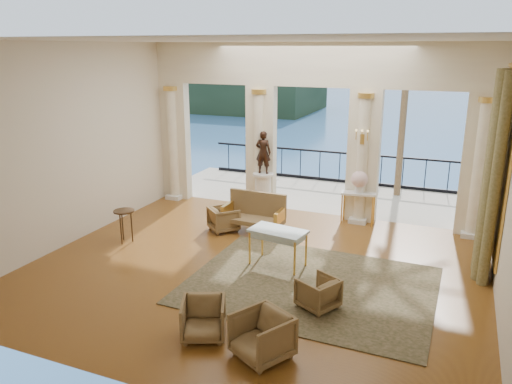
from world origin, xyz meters
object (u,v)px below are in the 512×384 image
at_px(settee, 255,213).
at_px(side_table, 124,215).
at_px(armchair_c, 318,291).
at_px(statue, 263,152).
at_px(armchair_a, 203,317).
at_px(game_table, 278,234).
at_px(armchair_b, 262,334).
at_px(armchair_d, 224,218).
at_px(console_table, 358,198).
at_px(pedestal, 263,193).

bearing_deg(settee, side_table, -143.88).
height_order(armchair_c, statue, statue).
relative_size(armchair_a, statue, 0.60).
bearing_deg(game_table, armchair_a, -84.62).
relative_size(armchair_b, armchair_d, 1.14).
height_order(armchair_c, side_table, side_table).
bearing_deg(settee, console_table, 36.33).
distance_m(armchair_a, armchair_b, 1.05).
height_order(armchair_b, armchair_d, armchair_b).
distance_m(settee, game_table, 2.04).
relative_size(armchair_a, armchair_d, 1.03).
bearing_deg(side_table, game_table, 1.94).
height_order(armchair_d, statue, statue).
xyz_separation_m(statue, console_table, (2.59, 0.05, -0.98)).
xyz_separation_m(armchair_c, settee, (-2.44, 3.02, 0.17)).
xyz_separation_m(pedestal, side_table, (-2.14, -3.27, 0.14)).
distance_m(settee, side_table, 3.09).
bearing_deg(game_table, armchair_b, -65.58).
xyz_separation_m(armchair_b, game_table, (-0.88, 3.09, 0.32)).
bearing_deg(pedestal, settee, -75.59).
distance_m(game_table, pedestal, 3.53).
distance_m(armchair_c, statue, 5.51).
relative_size(armchair_d, pedestal, 0.61).
bearing_deg(statue, side_table, 51.95).
bearing_deg(armchair_b, game_table, 135.13).
xyz_separation_m(armchair_a, armchair_d, (-1.78, 4.36, -0.01)).
bearing_deg(side_table, pedestal, 56.84).
height_order(armchair_a, statue, statue).
xyz_separation_m(armchair_c, statue, (-2.82, 4.53, 1.36)).
bearing_deg(pedestal, game_table, -63.36).
height_order(armchair_c, settee, settee).
relative_size(pedestal, statue, 0.95).
height_order(armchair_d, console_table, console_table).
bearing_deg(game_table, statue, 125.09).
bearing_deg(armchair_d, game_table, -174.54).
distance_m(settee, console_table, 2.70).
distance_m(pedestal, statue, 1.14).
bearing_deg(statue, armchair_b, 106.66).
xyz_separation_m(armchair_b, console_table, (0.13, 6.29, 0.31)).
relative_size(armchair_c, settee, 0.42).
relative_size(armchair_a, armchair_b, 0.90).
height_order(armchair_a, armchair_d, armchair_a).
xyz_separation_m(game_table, side_table, (-3.72, -0.13, -0.04)).
height_order(statue, console_table, statue).
distance_m(armchair_c, armchair_d, 4.24).
bearing_deg(armchair_d, pedestal, -59.80).
height_order(armchair_c, pedestal, pedestal).
distance_m(armchair_d, game_table, 2.43).
bearing_deg(game_table, pedestal, 125.09).
bearing_deg(armchair_d, armchair_b, 163.78).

